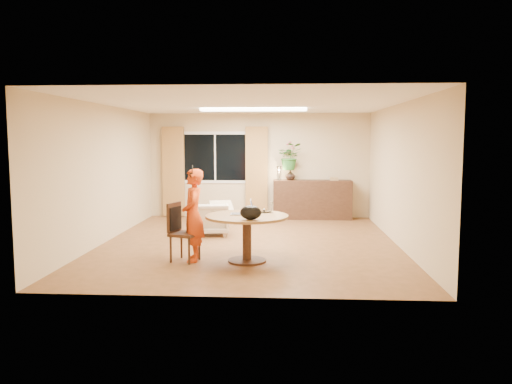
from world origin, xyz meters
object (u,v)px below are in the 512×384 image
(child, at_px, (193,215))
(armchair, at_px, (211,218))
(sideboard, at_px, (312,200))
(dining_table, at_px, (247,225))
(dining_chair, at_px, (185,232))

(child, height_order, armchair, child)
(armchair, xyz_separation_m, sideboard, (2.19, 2.19, 0.15))
(dining_table, relative_size, armchair, 1.81)
(dining_table, bearing_deg, sideboard, 74.03)
(sideboard, bearing_deg, armchair, -135.02)
(dining_chair, bearing_deg, child, 35.58)
(dining_chair, relative_size, sideboard, 0.49)
(child, height_order, sideboard, child)
(child, bearing_deg, dining_table, 79.26)
(dining_table, distance_m, sideboard, 4.62)
(dining_table, height_order, dining_chair, dining_chair)
(armchair, relative_size, sideboard, 0.38)
(sideboard, bearing_deg, child, -115.75)
(armchair, bearing_deg, child, 82.99)
(dining_chair, distance_m, sideboard, 5.01)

